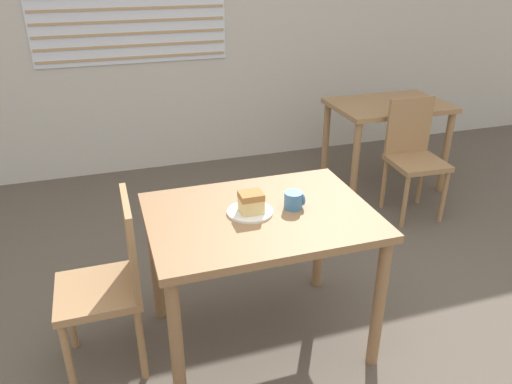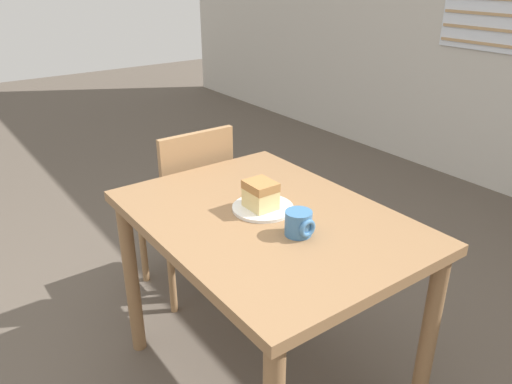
% 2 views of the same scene
% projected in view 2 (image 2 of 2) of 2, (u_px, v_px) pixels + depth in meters
% --- Properties ---
extents(dining_table_near, '(1.09, 0.80, 0.78)m').
position_uv_depth(dining_table_near, '(267.00, 242.00, 1.83)').
color(dining_table_near, olive).
rests_on(dining_table_near, ground_plane).
extents(chair_near_window, '(0.39, 0.39, 0.91)m').
position_uv_depth(chair_near_window, '(189.00, 207.00, 2.47)').
color(chair_near_window, '#9E754C').
rests_on(chair_near_window, ground_plane).
extents(plate, '(0.23, 0.23, 0.01)m').
position_uv_depth(plate, '(263.00, 208.00, 1.82)').
color(plate, white).
rests_on(plate, dining_table_near).
extents(cake_slice, '(0.11, 0.09, 0.10)m').
position_uv_depth(cake_slice, '(261.00, 195.00, 1.79)').
color(cake_slice, '#E0C67F').
rests_on(cake_slice, plate).
extents(coffee_mug, '(0.10, 0.09, 0.08)m').
position_uv_depth(coffee_mug, '(299.00, 224.00, 1.64)').
color(coffee_mug, teal).
rests_on(coffee_mug, dining_table_near).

